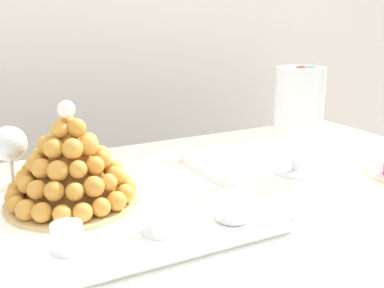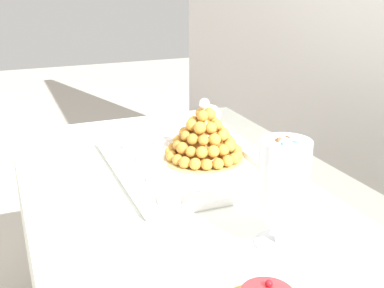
# 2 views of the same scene
# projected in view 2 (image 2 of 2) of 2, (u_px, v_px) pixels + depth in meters

# --- Properties ---
(buffet_table) EXTENTS (1.52, 0.91, 0.73)m
(buffet_table) POSITION_uv_depth(u_px,v_px,m) (199.00, 226.00, 1.36)
(buffet_table) COLOR brown
(buffet_table) RESTS_ON ground_plane
(serving_tray) EXTENTS (0.58, 0.43, 0.02)m
(serving_tray) POSITION_uv_depth(u_px,v_px,m) (184.00, 166.00, 1.49)
(serving_tray) COLOR white
(serving_tray) RESTS_ON buffet_table
(croquembouche) EXTENTS (0.25, 0.25, 0.20)m
(croquembouche) POSITION_uv_depth(u_px,v_px,m) (204.00, 138.00, 1.50)
(croquembouche) COLOR tan
(croquembouche) RESTS_ON serving_tray
(dessert_cup_left) EXTENTS (0.06, 0.06, 0.05)m
(dessert_cup_left) POSITION_uv_depth(u_px,v_px,m) (131.00, 142.00, 1.62)
(dessert_cup_left) COLOR silver
(dessert_cup_left) RESTS_ON serving_tray
(dessert_cup_mid_left) EXTENTS (0.05, 0.05, 0.05)m
(dessert_cup_mid_left) POSITION_uv_depth(u_px,v_px,m) (144.00, 156.00, 1.50)
(dessert_cup_mid_left) COLOR silver
(dessert_cup_mid_left) RESTS_ON serving_tray
(dessert_cup_centre) EXTENTS (0.06, 0.06, 0.05)m
(dessert_cup_centre) POSITION_uv_depth(u_px,v_px,m) (156.00, 173.00, 1.37)
(dessert_cup_centre) COLOR silver
(dessert_cup_centre) RESTS_ON serving_tray
(dessert_cup_mid_right) EXTENTS (0.06, 0.06, 0.05)m
(dessert_cup_mid_right) POSITION_uv_depth(u_px,v_px,m) (169.00, 194.00, 1.24)
(dessert_cup_mid_right) COLOR silver
(dessert_cup_mid_right) RESTS_ON serving_tray
(creme_brulee_ramekin) EXTENTS (0.08, 0.08, 0.02)m
(creme_brulee_ramekin) POSITION_uv_depth(u_px,v_px,m) (165.00, 139.00, 1.68)
(creme_brulee_ramekin) COLOR white
(creme_brulee_ramekin) RESTS_ON serving_tray
(macaron_goblet) EXTENTS (0.11, 0.11, 0.26)m
(macaron_goblet) POSITION_uv_depth(u_px,v_px,m) (284.00, 179.00, 1.02)
(macaron_goblet) COLOR white
(macaron_goblet) RESTS_ON buffet_table
(wine_glass) EXTENTS (0.07, 0.07, 0.16)m
(wine_glass) POSITION_uv_depth(u_px,v_px,m) (211.00, 117.00, 1.60)
(wine_glass) COLOR silver
(wine_glass) RESTS_ON buffet_table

